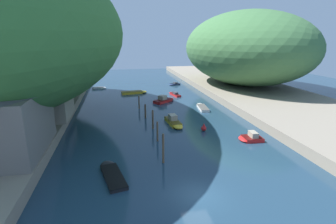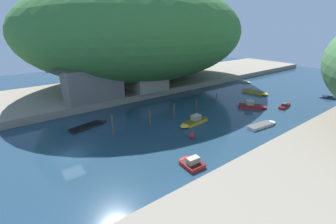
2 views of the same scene
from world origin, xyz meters
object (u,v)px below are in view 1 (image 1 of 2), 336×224
at_px(boat_far_right_bank, 100,88).
at_px(person_on_quay, 43,138).
at_px(boat_small_dinghy, 174,84).
at_px(person_by_boathouse, 41,136).
at_px(boat_white_cruiser, 135,92).
at_px(boat_yellow_tender, 202,107).
at_px(channel_buoy_near, 204,128).
at_px(waterfront_building, 8,111).
at_px(boat_navy_launch, 164,100).
at_px(boathouse_shed, 42,100).
at_px(boat_red_skiff, 112,173).
at_px(boat_cabin_cruiser, 250,138).
at_px(boat_mid_channel, 174,122).
at_px(boat_far_upstream, 174,94).

xyz_separation_m(boat_far_right_bank, person_on_quay, (-3.83, -41.33, 2.14)).
bearing_deg(boat_small_dinghy, person_by_boathouse, 128.30).
distance_m(boat_white_cruiser, boat_small_dinghy, 15.29).
distance_m(boat_yellow_tender, channel_buoy_near, 12.93).
distance_m(waterfront_building, boat_navy_launch, 32.73).
relative_size(boathouse_shed, boat_red_skiff, 1.30).
bearing_deg(boat_far_right_bank, boathouse_shed, -12.61).
bearing_deg(channel_buoy_near, boat_yellow_tender, 72.82).
height_order(boat_cabin_cruiser, person_by_boathouse, person_by_boathouse).
distance_m(channel_buoy_near, person_on_quay, 21.22).
xyz_separation_m(boat_navy_launch, person_on_quay, (-18.14, -23.60, 1.91)).
distance_m(person_on_quay, person_by_boathouse, 0.57).
distance_m(waterfront_building, boathouse_shed, 12.69).
distance_m(boathouse_shed, boat_mid_channel, 20.14).
bearing_deg(boat_white_cruiser, boat_cabin_cruiser, 13.94).
height_order(boat_white_cruiser, boat_cabin_cruiser, boat_cabin_cruiser).
height_order(boathouse_shed, boat_far_upstream, boathouse_shed).
bearing_deg(person_by_boathouse, channel_buoy_near, -63.01).
bearing_deg(boat_mid_channel, channel_buoy_near, 129.26).
xyz_separation_m(boat_far_upstream, person_by_boathouse, (-21.93, -29.15, 2.07)).
bearing_deg(boat_far_upstream, boat_red_skiff, -123.25).
relative_size(boat_small_dinghy, person_by_boathouse, 2.13).
bearing_deg(boat_far_upstream, boathouse_shed, -154.60).
relative_size(boat_yellow_tender, boat_red_skiff, 0.94).
height_order(boat_white_cruiser, boat_small_dinghy, boat_small_dinghy).
xyz_separation_m(boat_red_skiff, person_by_boathouse, (-7.79, 6.16, 2.16)).
height_order(waterfront_building, boat_far_right_bank, waterfront_building).
relative_size(boat_white_cruiser, boat_navy_launch, 1.20).
xyz_separation_m(waterfront_building, boat_navy_launch, (20.77, 24.70, -5.46)).
xyz_separation_m(boat_far_right_bank, boat_navy_launch, (14.32, -17.73, 0.24)).
height_order(boat_red_skiff, boat_cabin_cruiser, boat_cabin_cruiser).
distance_m(boathouse_shed, person_by_boathouse, 11.37).
distance_m(boat_white_cruiser, boat_cabin_cruiser, 35.66).
xyz_separation_m(boat_mid_channel, boat_small_dinghy, (7.60, 34.55, -0.18)).
bearing_deg(boat_white_cruiser, person_on_quay, -27.93).
height_order(waterfront_building, boat_yellow_tender, waterfront_building).
relative_size(person_on_quay, person_by_boathouse, 1.00).
height_order(waterfront_building, boat_far_upstream, waterfront_building).
height_order(boat_mid_channel, boat_cabin_cruiser, boat_mid_channel).
distance_m(boat_small_dinghy, boat_far_upstream, 13.68).
relative_size(boat_navy_launch, person_by_boathouse, 3.12).
distance_m(boat_far_upstream, person_by_boathouse, 36.54).
relative_size(boat_far_right_bank, boat_far_upstream, 0.67).
relative_size(boathouse_shed, boat_mid_channel, 1.43).
bearing_deg(waterfront_building, boat_far_right_bank, 81.36).
relative_size(boathouse_shed, channel_buoy_near, 7.24).
bearing_deg(boat_small_dinghy, boat_far_right_bank, 73.24).
relative_size(boat_far_right_bank, boat_navy_launch, 0.69).
relative_size(boat_white_cruiser, boat_far_upstream, 1.17).
relative_size(boat_mid_channel, boat_far_right_bank, 1.63).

